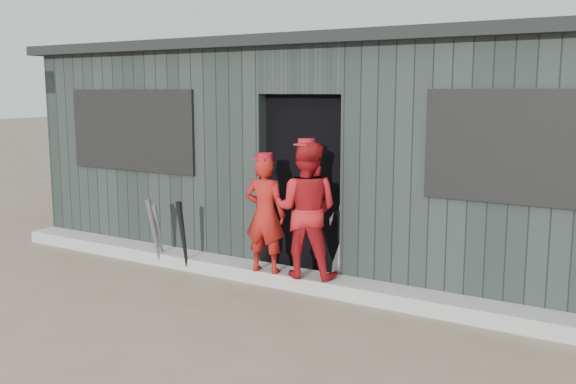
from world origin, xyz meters
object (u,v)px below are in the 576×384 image
Objects in this scene: bat_right at (183,237)px; player_red_left at (265,214)px; bat_mid at (154,233)px; bat_left at (159,234)px; dugout at (360,151)px; player_red_right at (306,210)px; player_grey_back at (355,224)px.

player_red_left reaches higher than bat_right.
bat_mid is at bearing 179.96° from bat_right.
bat_right is (0.45, -0.08, 0.03)m from bat_left.
dugout is at bearing 56.74° from bat_right.
player_red_left is (1.48, 0.09, 0.35)m from bat_mid.
player_red_left is 0.88× the size of player_red_right.
bat_mid is 1.53m from player_red_left.
player_grey_back is (2.24, 0.59, 0.26)m from bat_left.
dugout is (1.69, 1.91, 0.88)m from bat_mid.
bat_right is 1.11m from player_red_left.
bat_mid is 2.34m from player_grey_back.
bat_mid is 2.70m from dugout.
bat_left is at bearing -8.18° from player_red_left.
player_red_left is at bearing -4.67° from player_red_right.
bat_left is at bearing 98.11° from bat_mid.
player_grey_back reaches higher than bat_mid.
bat_mid is 0.67× the size of player_red_left.
player_red_left is at bearing 4.93° from bat_right.
bat_right is at bearing -123.26° from dugout.
bat_right is at bearing -0.04° from bat_mid.
bat_mid is 0.10× the size of dugout.
bat_right is at bearing -7.89° from player_red_right.
player_grey_back is 0.16× the size of dugout.
player_red_left reaches higher than bat_mid.
dugout is at bearing 47.07° from bat_left.
player_grey_back reaches higher than bat_right.
player_grey_back is at bearing 16.79° from bat_mid.
dugout reaches higher than player_red_left.
player_grey_back is at bearing -150.59° from player_red_left.
player_red_right reaches higher than bat_right.
bat_left is 0.94× the size of bat_right.
dugout reaches higher than player_red_right.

